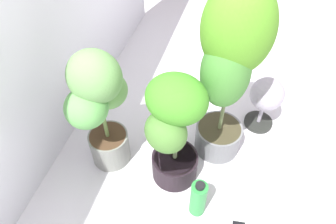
% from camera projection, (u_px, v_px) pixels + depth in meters
% --- Properties ---
extents(ground_plane, '(8.00, 8.00, 0.00)m').
position_uv_depth(ground_plane, '(199.00, 183.00, 1.81)').
color(ground_plane, silver).
rests_on(ground_plane, ground).
extents(potted_plant_center, '(0.39, 0.36, 0.71)m').
position_uv_depth(potted_plant_center, '(174.00, 130.00, 1.54)').
color(potted_plant_center, black).
rests_on(potted_plant_center, ground).
extents(potted_plant_back_center, '(0.39, 0.29, 0.76)m').
position_uv_depth(potted_plant_back_center, '(100.00, 105.00, 1.59)').
color(potted_plant_back_center, gray).
rests_on(potted_plant_back_center, ground).
extents(potted_plant_front_right, '(0.36, 0.36, 1.06)m').
position_uv_depth(potted_plant_front_right, '(230.00, 65.00, 1.49)').
color(potted_plant_front_right, slate).
rests_on(potted_plant_front_right, ground).
extents(floor_fan, '(0.26, 0.26, 0.37)m').
position_uv_depth(floor_fan, '(266.00, 97.00, 1.92)').
color(floor_fan, '#252723').
rests_on(floor_fan, ground).
extents(nutrient_bottle, '(0.08, 0.08, 0.26)m').
position_uv_depth(nutrient_bottle, '(198.00, 198.00, 1.61)').
color(nutrient_bottle, '#2C8A3D').
rests_on(nutrient_bottle, ground).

